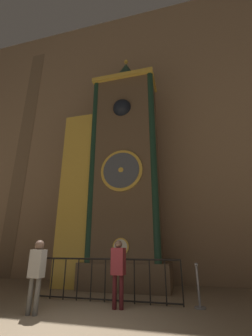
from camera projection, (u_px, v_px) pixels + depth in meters
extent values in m
plane|color=#847056|center=(61.00, 336.00, 3.85)|extent=(28.00, 28.00, 0.00)
cube|color=#997A5B|center=(134.00, 122.00, 11.96)|extent=(24.00, 0.30, 15.44)
cube|color=#7D644B|center=(24.00, 148.00, 13.18)|extent=(0.90, 0.12, 13.89)
cube|color=brown|center=(126.00, 275.00, 8.21)|extent=(3.30, 1.61, 0.90)
cube|color=brown|center=(126.00, 161.00, 9.69)|extent=(2.64, 1.40, 8.04)
cube|color=gold|center=(125.00, 85.00, 10.88)|extent=(2.85, 1.54, 0.20)
cylinder|color=gold|center=(121.00, 247.00, 7.88)|extent=(0.58, 0.05, 0.58)
cylinder|color=silver|center=(121.00, 247.00, 7.85)|extent=(0.48, 0.03, 0.48)
cylinder|color=gold|center=(121.00, 170.00, 8.81)|extent=(1.69, 0.07, 1.69)
cylinder|color=#4C515B|center=(121.00, 170.00, 8.77)|extent=(1.45, 0.04, 1.45)
cylinder|color=gold|center=(121.00, 170.00, 8.75)|extent=(0.20, 0.03, 0.20)
cube|color=#3A2D21|center=(125.00, 114.00, 10.24)|extent=(1.02, 0.42, 1.02)
sphere|color=black|center=(122.00, 109.00, 9.86)|extent=(0.82, 0.82, 0.82)
cylinder|color=#193828|center=(93.00, 159.00, 9.42)|extent=(0.27, 0.27, 8.04)
cylinder|color=#193828|center=(153.00, 153.00, 8.82)|extent=(0.27, 0.27, 8.04)
cylinder|color=gold|center=(126.00, 83.00, 11.06)|extent=(1.12, 1.12, 0.30)
cone|color=#1C3D2C|center=(126.00, 72.00, 11.28)|extent=(1.06, 1.06, 1.03)
sphere|color=gold|center=(126.00, 62.00, 11.49)|extent=(0.20, 0.20, 0.20)
cube|color=brown|center=(81.00, 195.00, 9.78)|extent=(1.34, 1.19, 7.17)
cube|color=gold|center=(75.00, 192.00, 9.22)|extent=(1.40, 0.06, 7.17)
cylinder|color=black|center=(40.00, 277.00, 6.91)|extent=(0.04, 0.04, 1.13)
cylinder|color=black|center=(52.00, 278.00, 6.80)|extent=(0.04, 0.04, 1.13)
cylinder|color=black|center=(65.00, 278.00, 6.70)|extent=(0.04, 0.04, 1.13)
cylinder|color=black|center=(78.00, 279.00, 6.60)|extent=(0.04, 0.04, 1.13)
cylinder|color=black|center=(91.00, 279.00, 6.50)|extent=(0.04, 0.04, 1.13)
cylinder|color=black|center=(105.00, 280.00, 6.39)|extent=(0.04, 0.04, 1.13)
cylinder|color=black|center=(120.00, 280.00, 6.29)|extent=(0.04, 0.04, 1.13)
cylinder|color=black|center=(134.00, 281.00, 6.19)|extent=(0.04, 0.04, 1.13)
cylinder|color=black|center=(150.00, 281.00, 6.09)|extent=(0.04, 0.04, 1.13)
cylinder|color=black|center=(166.00, 282.00, 5.99)|extent=(0.04, 0.04, 1.13)
cylinder|color=black|center=(182.00, 282.00, 5.88)|extent=(0.04, 0.04, 1.13)
cylinder|color=black|center=(106.00, 259.00, 6.57)|extent=(4.28, 0.05, 0.05)
cylinder|color=black|center=(105.00, 300.00, 6.23)|extent=(4.28, 0.04, 0.04)
cylinder|color=#58554F|center=(30.00, 296.00, 5.15)|extent=(0.11, 0.11, 0.76)
cylinder|color=#58554F|center=(37.00, 296.00, 5.11)|extent=(0.11, 0.11, 0.76)
cube|color=gray|center=(37.00, 263.00, 5.36)|extent=(0.36, 0.25, 0.62)
sphere|color=brown|center=(40.00, 245.00, 5.50)|extent=(0.23, 0.23, 0.23)
cylinder|color=#461518|center=(115.00, 292.00, 5.63)|extent=(0.11, 0.11, 0.77)
cylinder|color=#461518|center=(121.00, 292.00, 5.58)|extent=(0.11, 0.11, 0.77)
cube|color=maroon|center=(118.00, 261.00, 5.84)|extent=(0.37, 0.26, 0.66)
sphere|color=brown|center=(118.00, 244.00, 5.98)|extent=(0.20, 0.20, 0.20)
cylinder|color=gray|center=(200.00, 308.00, 5.58)|extent=(0.28, 0.28, 0.04)
cylinder|color=gray|center=(198.00, 287.00, 5.73)|extent=(0.06, 0.06, 0.97)
sphere|color=gray|center=(196.00, 265.00, 5.90)|extent=(0.09, 0.09, 0.09)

